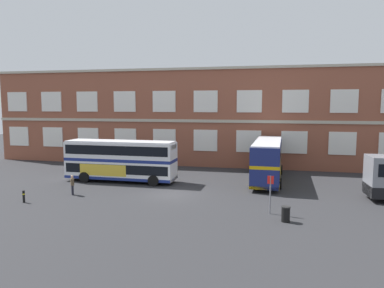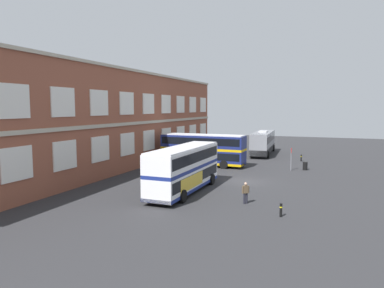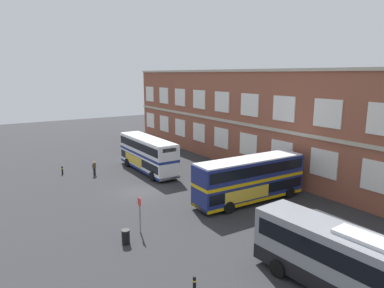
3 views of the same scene
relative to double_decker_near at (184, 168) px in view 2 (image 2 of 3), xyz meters
name	(u,v)px [view 2 (image 2 of 3)]	position (x,y,z in m)	size (l,w,h in m)	color
ground_plane	(225,180)	(6.32, -1.97, -2.15)	(120.00, 120.00, 0.00)	#2B2B2D
brick_terminal_building	(98,121)	(6.67, 14.01, 3.73)	(57.18, 8.19, 12.06)	brown
double_decker_near	(184,168)	(0.00, 0.00, 0.00)	(11.02, 2.94, 4.07)	silver
double_decker_middle	(203,149)	(14.22, 3.39, 0.00)	(3.12, 11.07, 4.07)	navy
touring_coach	(263,143)	(28.13, -1.91, -0.24)	(12.13, 3.41, 3.80)	gray
waiting_passenger	(246,192)	(-1.80, -5.94, -1.22)	(0.49, 0.55, 1.70)	black
bus_stand_flag	(291,157)	(14.61, -7.70, -0.51)	(0.44, 0.10, 2.70)	slate
station_litter_bin	(305,166)	(15.64, -9.26, -1.63)	(0.60, 0.60, 1.03)	black
safety_bollard_west	(281,210)	(-4.21, -8.98, -1.66)	(0.19, 0.19, 0.95)	black
safety_bollard_east	(301,158)	(22.73, -8.26, -1.66)	(0.19, 0.19, 0.95)	black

